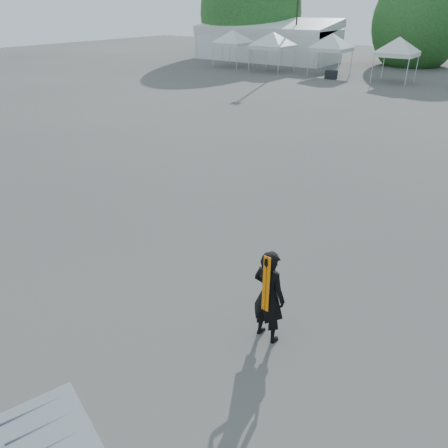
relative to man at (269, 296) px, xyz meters
The scene contains 11 objects.
ground 3.20m from the man, 108.40° to the left, with size 120.00×120.00×0.00m, color #474442.
marquee 44.33m from the man, 121.21° to the left, with size 15.00×6.25×4.23m.
light_pole_west 41.78m from the man, 117.20° to the left, with size 0.60×0.25×10.30m.
tree_far_w 49.13m from the man, 123.39° to the left, with size 4.80×4.80×7.30m.
tree_mid_w 43.94m from the man, 101.80° to the left, with size 4.16×4.16×6.33m.
tent_a 38.86m from the man, 125.90° to the left, with size 4.22×4.22×3.88m.
tent_b 35.92m from the man, 120.32° to the left, with size 4.58×4.58×3.88m.
tent_c 34.47m from the man, 112.05° to the left, with size 4.19×4.19×3.88m.
tent_d 31.96m from the man, 103.00° to the left, with size 3.99×3.99×3.88m.
man is the anchor object (origin of this frame).
crate_west 32.19m from the man, 111.61° to the left, with size 0.86×0.67×0.67m, color black.
Camera 1 is at (4.05, -8.51, 5.57)m, focal length 35.00 mm.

